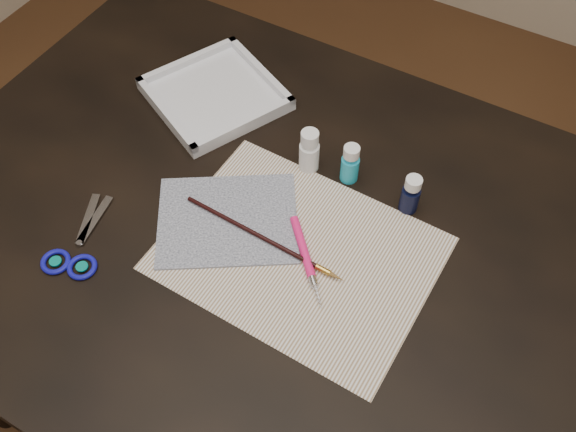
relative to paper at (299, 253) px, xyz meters
The scene contains 11 objects.
ground 0.76m from the paper, 144.74° to the left, with size 3.50×3.50×0.02m, color #422614.
table 0.38m from the paper, 144.74° to the left, with size 1.30×0.90×0.75m, color black.
paper is the anchor object (origin of this frame).
canvas 0.13m from the paper, behind, with size 0.23×0.18×0.00m, color black.
paint_bottle_white 0.19m from the paper, 113.81° to the left, with size 0.03×0.03×0.08m, color white.
paint_bottle_cyan 0.18m from the paper, 90.43° to the left, with size 0.03×0.03×0.08m, color #1DA3C5.
paint_bottle_navy 0.21m from the paper, 56.13° to the left, with size 0.03×0.03×0.08m, color black.
paintbrush 0.06m from the paper, behind, with size 0.30×0.01×0.01m, color black, non-canonical shape.
craft_knife 0.02m from the paper, 27.81° to the right, with size 0.17×0.01×0.01m, color #F11A6F, non-canonical shape.
scissors 0.35m from the paper, 155.68° to the right, with size 0.18×0.09×0.01m, color silver, non-canonical shape.
palette_tray 0.38m from the paper, 143.73° to the left, with size 0.22×0.22×0.03m, color silver.
Camera 1 is at (0.29, -0.51, 1.61)m, focal length 40.00 mm.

